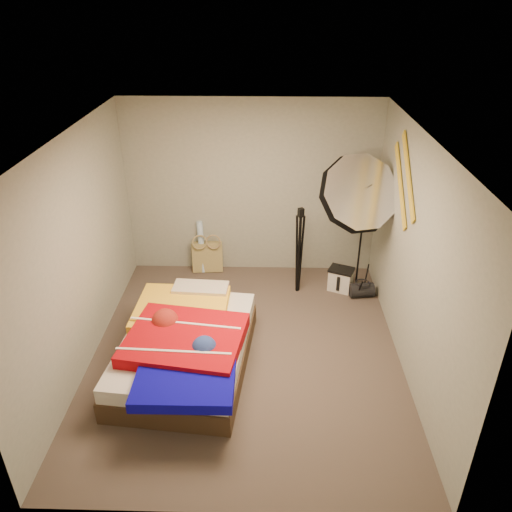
{
  "coord_description": "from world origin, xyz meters",
  "views": [
    {
      "loc": [
        0.23,
        -4.53,
        3.73
      ],
      "look_at": [
        0.1,
        0.6,
        0.95
      ],
      "focal_mm": 35.0,
      "sensor_mm": 36.0,
      "label": 1
    }
  ],
  "objects_px": {
    "tote_bag": "(207,257)",
    "wrapping_roll": "(201,247)",
    "camera_case": "(341,280)",
    "photo_umbrella": "(357,195)",
    "bed": "(186,346)",
    "duffel_bag": "(362,290)",
    "camera_tripod": "(299,245)"
  },
  "relations": [
    {
      "from": "wrapping_roll",
      "to": "photo_umbrella",
      "type": "relative_size",
      "value": 0.36
    },
    {
      "from": "wrapping_roll",
      "to": "camera_case",
      "type": "distance_m",
      "value": 2.06
    },
    {
      "from": "wrapping_roll",
      "to": "camera_case",
      "type": "bearing_deg",
      "value": -14.08
    },
    {
      "from": "wrapping_roll",
      "to": "camera_tripod",
      "type": "xyz_separation_m",
      "value": [
        1.39,
        -0.54,
        0.33
      ]
    },
    {
      "from": "tote_bag",
      "to": "camera_case",
      "type": "relative_size",
      "value": 1.45
    },
    {
      "from": "tote_bag",
      "to": "duffel_bag",
      "type": "distance_m",
      "value": 2.27
    },
    {
      "from": "tote_bag",
      "to": "bed",
      "type": "bearing_deg",
      "value": -94.84
    },
    {
      "from": "wrapping_roll",
      "to": "camera_tripod",
      "type": "distance_m",
      "value": 1.52
    },
    {
      "from": "wrapping_roll",
      "to": "bed",
      "type": "bearing_deg",
      "value": -87.72
    },
    {
      "from": "camera_case",
      "to": "tote_bag",
      "type": "bearing_deg",
      "value": -171.04
    },
    {
      "from": "camera_case",
      "to": "duffel_bag",
      "type": "relative_size",
      "value": 0.95
    },
    {
      "from": "camera_tripod",
      "to": "wrapping_roll",
      "type": "bearing_deg",
      "value": 158.82
    },
    {
      "from": "tote_bag",
      "to": "bed",
      "type": "height_order",
      "value": "bed"
    },
    {
      "from": "tote_bag",
      "to": "bed",
      "type": "xyz_separation_m",
      "value": [
        0.0,
        -2.15,
        0.06
      ]
    },
    {
      "from": "camera_case",
      "to": "wrapping_roll",
      "type": "bearing_deg",
      "value": -170.47
    },
    {
      "from": "wrapping_roll",
      "to": "duffel_bag",
      "type": "xyz_separation_m",
      "value": [
        2.25,
        -0.66,
        -0.28
      ]
    },
    {
      "from": "duffel_bag",
      "to": "bed",
      "type": "xyz_separation_m",
      "value": [
        -2.17,
        -1.48,
        0.18
      ]
    },
    {
      "from": "wrapping_roll",
      "to": "photo_umbrella",
      "type": "xyz_separation_m",
      "value": [
        2.05,
        -0.72,
        1.12
      ]
    },
    {
      "from": "camera_case",
      "to": "bed",
      "type": "relative_size",
      "value": 0.15
    },
    {
      "from": "bed",
      "to": "camera_tripod",
      "type": "distance_m",
      "value": 2.11
    },
    {
      "from": "tote_bag",
      "to": "wrapping_roll",
      "type": "bearing_deg",
      "value": 175.03
    },
    {
      "from": "photo_umbrella",
      "to": "camera_tripod",
      "type": "height_order",
      "value": "photo_umbrella"
    },
    {
      "from": "camera_case",
      "to": "duffel_bag",
      "type": "bearing_deg",
      "value": -7.97
    },
    {
      "from": "photo_umbrella",
      "to": "camera_case",
      "type": "bearing_deg",
      "value": 106.61
    },
    {
      "from": "camera_case",
      "to": "bed",
      "type": "distance_m",
      "value": 2.52
    },
    {
      "from": "duffel_bag",
      "to": "camera_tripod",
      "type": "relative_size",
      "value": 0.26
    },
    {
      "from": "camera_case",
      "to": "photo_umbrella",
      "type": "relative_size",
      "value": 0.15
    },
    {
      "from": "duffel_bag",
      "to": "camera_case",
      "type": "bearing_deg",
      "value": 141.85
    },
    {
      "from": "tote_bag",
      "to": "camera_case",
      "type": "xyz_separation_m",
      "value": [
        1.9,
        -0.5,
        -0.07
      ]
    },
    {
      "from": "duffel_bag",
      "to": "camera_tripod",
      "type": "height_order",
      "value": "camera_tripod"
    },
    {
      "from": "tote_bag",
      "to": "wrapping_roll",
      "type": "relative_size",
      "value": 0.58
    },
    {
      "from": "photo_umbrella",
      "to": "tote_bag",
      "type": "bearing_deg",
      "value": 159.95
    }
  ]
}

